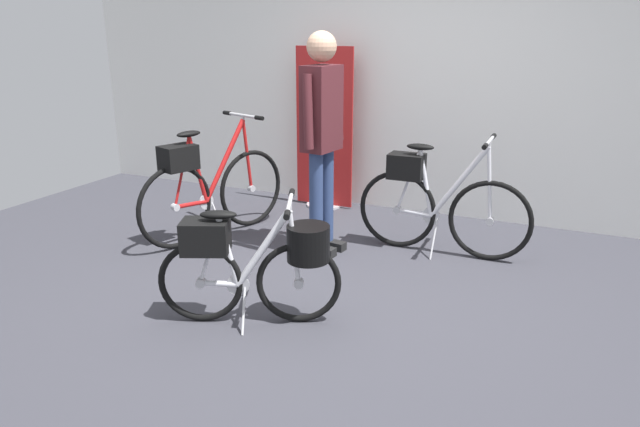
% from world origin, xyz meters
% --- Properties ---
extents(ground_plane, '(7.61, 7.61, 0.00)m').
position_xyz_m(ground_plane, '(0.00, 0.00, 0.00)').
color(ground_plane, '#38383F').
extents(back_wall, '(7.61, 0.10, 2.72)m').
position_xyz_m(back_wall, '(0.00, 2.24, 1.36)').
color(back_wall, white).
rests_on(back_wall, ground_plane).
extents(floor_banner_stand, '(0.60, 0.36, 1.59)m').
position_xyz_m(floor_banner_stand, '(-0.90, 1.97, 0.71)').
color(floor_banner_stand, '#B7B7BC').
rests_on(floor_banner_stand, ground_plane).
extents(folding_bike_foreground, '(1.05, 0.60, 0.80)m').
position_xyz_m(folding_bike_foreground, '(-0.28, -0.45, 0.42)').
color(folding_bike_foreground, black).
rests_on(folding_bike_foreground, ground_plane).
extents(display_bike_left, '(0.64, 1.44, 1.05)m').
position_xyz_m(display_bike_left, '(-1.42, 0.70, 0.46)').
color(display_bike_left, black).
rests_on(display_bike_left, ground_plane).
extents(display_bike_right, '(1.39, 0.53, 0.97)m').
position_xyz_m(display_bike_right, '(0.43, 1.16, 0.44)').
color(display_bike_right, black).
rests_on(display_bike_right, ground_plane).
extents(visitor_near_wall, '(0.31, 0.53, 1.74)m').
position_xyz_m(visitor_near_wall, '(-0.41, 0.81, 1.00)').
color(visitor_near_wall, navy).
rests_on(visitor_near_wall, ground_plane).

